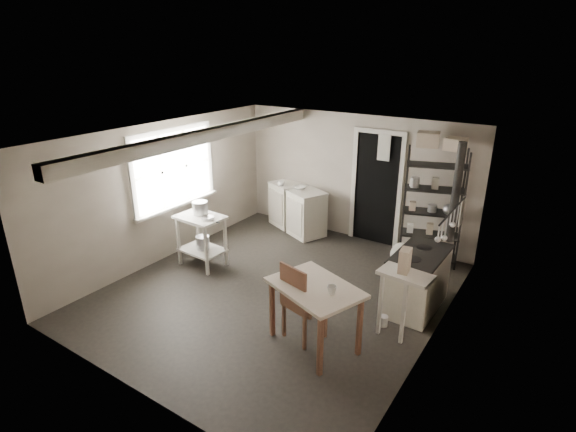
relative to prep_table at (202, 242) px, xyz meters
The scene contains 31 objects.
floor 1.57m from the prep_table, ahead, with size 5.00×5.00×0.00m, color black.
ceiling 2.43m from the prep_table, ahead, with size 5.00×5.00×0.00m, color beige.
wall_back 2.99m from the prep_table, 58.36° to the left, with size 4.50×0.02×2.30m, color #A89D8F.
wall_front 3.05m from the prep_table, 59.18° to the right, with size 4.50×0.02×2.30m, color #A89D8F.
wall_left 1.05m from the prep_table, behind, with size 0.02×5.00×2.30m, color #A89D8F.
wall_right 3.84m from the prep_table, ahead, with size 0.02×5.00×2.30m, color #A89D8F.
window 1.32m from the prep_table, 167.21° to the left, with size 0.12×1.76×1.28m, color silver, non-canonical shape.
doorway 3.18m from the prep_table, 51.03° to the left, with size 0.96×0.10×2.08m, color silver, non-canonical shape.
ceiling_beam 1.83m from the prep_table, ahead, with size 0.18×5.00×0.18m, color silver, non-canonical shape.
wallpaper_panel 3.83m from the prep_table, ahead, with size 0.01×5.00×2.30m, color beige, non-canonical shape.
utensil_rail 3.92m from the prep_table, ahead, with size 0.06×1.20×0.44m, color #A7A7A9, non-canonical shape.
prep_table is the anchor object (origin of this frame).
stockpot 0.55m from the prep_table, 129.19° to the left, with size 0.25×0.25×0.27m, color #A7A7A9.
saucepan 0.49m from the prep_table, ahead, with size 0.19×0.19×0.11m, color #A7A7A9.
bucket 0.02m from the prep_table, 84.21° to the left, with size 0.22×0.22×0.24m, color #A7A7A9.
base_cabinets 2.19m from the prep_table, 77.33° to the left, with size 1.32×0.57×0.87m, color silver, non-canonical shape.
mixing_bowl 2.21m from the prep_table, 74.09° to the left, with size 0.30×0.30×0.07m, color silver.
counter_cup 2.12m from the prep_table, 84.92° to the left, with size 0.13×0.13×0.10m, color silver.
shelf_rack 3.77m from the prep_table, 34.59° to the left, with size 0.92×0.36×1.94m, color black, non-canonical shape.
shelf_jar 3.55m from the prep_table, 37.07° to the left, with size 0.08×0.08×0.17m, color silver.
storage_box_a 3.93m from the prep_table, 36.90° to the left, with size 0.33×0.29×0.23m, color beige.
storage_box_b 4.23m from the prep_table, 32.85° to the left, with size 0.29×0.27×0.19m, color beige.
stove 3.43m from the prep_table, 11.16° to the left, with size 0.59×1.06×0.83m, color silver, non-canonical shape.
stovepipe 3.96m from the prep_table, 17.16° to the left, with size 0.11×0.11×1.44m, color black, non-canonical shape.
side_ledge 3.47m from the prep_table, ahead, with size 0.62×0.33×0.95m, color silver, non-canonical shape.
oats_box 3.49m from the prep_table, ahead, with size 0.11×0.19×0.28m, color beige.
work_table 2.74m from the prep_table, 17.55° to the right, with size 1.06×0.74×0.81m, color beige, non-canonical shape.
table_cup 3.01m from the prep_table, 17.05° to the right, with size 0.11×0.11×0.10m, color silver.
chair 2.55m from the prep_table, 17.22° to the right, with size 0.43×0.45×1.04m, color brown, non-canonical shape.
flour_sack 3.26m from the prep_table, 31.53° to the left, with size 0.36×0.31×0.43m, color beige.
floor_crock 3.19m from the prep_table, ahead, with size 0.11×0.11×0.14m, color silver.
Camera 1 is at (3.35, -4.77, 3.43)m, focal length 28.00 mm.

